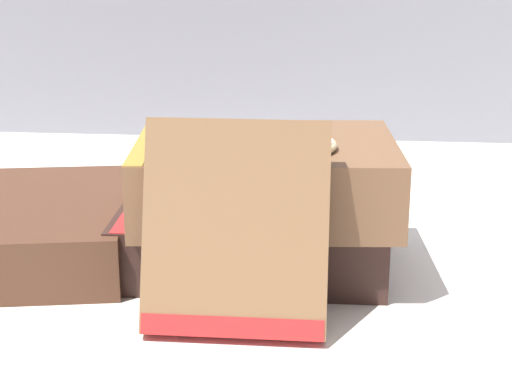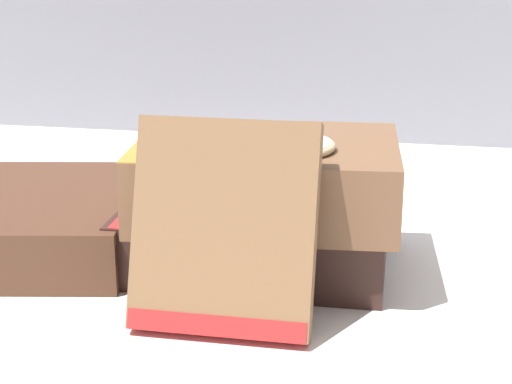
% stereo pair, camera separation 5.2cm
% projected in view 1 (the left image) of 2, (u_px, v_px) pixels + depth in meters
% --- Properties ---
extents(ground_plane, '(3.00, 3.00, 0.00)m').
position_uv_depth(ground_plane, '(246.00, 290.00, 0.56)').
color(ground_plane, white).
extents(book_flat_bottom, '(0.18, 0.13, 0.04)m').
position_uv_depth(book_flat_bottom, '(251.00, 235.00, 0.59)').
color(book_flat_bottom, '#331E19').
rests_on(book_flat_bottom, ground_plane).
extents(book_flat_top, '(0.18, 0.14, 0.05)m').
position_uv_depth(book_flat_top, '(258.00, 177.00, 0.57)').
color(book_flat_top, brown).
rests_on(book_flat_top, book_flat_bottom).
extents(book_leaning_front, '(0.11, 0.06, 0.12)m').
position_uv_depth(book_leaning_front, '(244.00, 237.00, 0.49)').
color(book_leaning_front, brown).
rests_on(book_leaning_front, ground_plane).
extents(pocket_watch, '(0.06, 0.06, 0.01)m').
position_uv_depth(pocket_watch, '(293.00, 145.00, 0.54)').
color(pocket_watch, silver).
rests_on(pocket_watch, book_flat_top).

